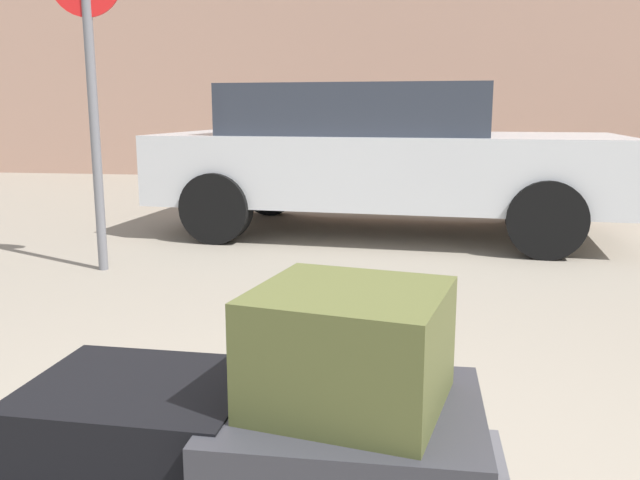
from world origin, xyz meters
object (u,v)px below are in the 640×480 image
Objects in this scene: suitcase_black_front_left at (142,436)px; duffel_bag_olive_topmost_pile at (350,347)px; parked_car at (380,155)px; bollard_kerb_near at (540,172)px; suitcase_charcoal_rear_left at (349,459)px; no_parking_sign at (91,74)px.

duffel_bag_olive_topmost_pile is (0.47, -0.02, 0.25)m from suitcase_black_front_left.
duffel_bag_olive_topmost_pile is 0.09× the size of parked_car.
bollard_kerb_near is (1.79, 8.25, -0.39)m from duffel_bag_olive_topmost_pile.
duffel_bag_olive_topmost_pile is 8.45m from bollard_kerb_near.
suitcase_black_front_left is 5.17m from parked_car.
no_parking_sign is (-2.21, 3.32, 0.98)m from suitcase_charcoal_rear_left.
parked_car is 2.79m from no_parking_sign.
duffel_bag_olive_topmost_pile is at bearing -102.26° from bollard_kerb_near.
no_parking_sign is (-2.21, 3.32, 0.73)m from duffel_bag_olive_topmost_pile.
suitcase_black_front_left is 0.74× the size of bollard_kerb_near.
bollard_kerb_near is (1.79, 8.25, -0.14)m from suitcase_charcoal_rear_left.
suitcase_charcoal_rear_left is 4.11m from no_parking_sign.
parked_car is at bearing 92.85° from suitcase_charcoal_rear_left.
suitcase_charcoal_rear_left is 8.44m from bollard_kerb_near.
parked_car is at bearing -123.59° from bollard_kerb_near.
no_parking_sign is (-1.97, -1.86, 0.68)m from parked_car.
bollard_kerb_near is 0.28× the size of no_parking_sign.
parked_car is at bearing 89.13° from suitcase_black_front_left.
duffel_bag_olive_topmost_pile is 0.57× the size of bollard_kerb_near.
bollard_kerb_near reaches higher than suitcase_charcoal_rear_left.
parked_car is 3.71m from bollard_kerb_near.
no_parking_sign reaches higher than parked_car.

